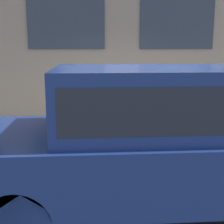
# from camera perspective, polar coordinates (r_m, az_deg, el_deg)

# --- Properties ---
(ground_plane) EXTENTS (80.00, 80.00, 0.00)m
(ground_plane) POSITION_cam_1_polar(r_m,az_deg,el_deg) (5.35, 4.72, -11.95)
(ground_plane) COLOR #47474C
(sidewalk) EXTENTS (2.58, 60.00, 0.16)m
(sidewalk) POSITION_cam_1_polar(r_m,az_deg,el_deg) (6.52, 2.96, -6.80)
(sidewalk) COLOR #A8A093
(sidewalk) RESTS_ON ground_plane
(fire_hydrant) EXTENTS (0.30, 0.42, 0.72)m
(fire_hydrant) POSITION_cam_1_polar(r_m,az_deg,el_deg) (5.68, 3.29, -4.90)
(fire_hydrant) COLOR gray
(fire_hydrant) RESTS_ON sidewalk
(person) EXTENTS (0.32, 0.21, 1.30)m
(person) POSITION_cam_1_polar(r_m,az_deg,el_deg) (5.88, -3.17, -0.15)
(person) COLOR #998466
(person) RESTS_ON sidewalk
(parked_car_navy_near) EXTENTS (1.84, 4.88, 1.91)m
(parked_car_navy_near) POSITION_cam_1_polar(r_m,az_deg,el_deg) (3.99, 6.90, -4.51)
(parked_car_navy_near) COLOR black
(parked_car_navy_near) RESTS_ON ground_plane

